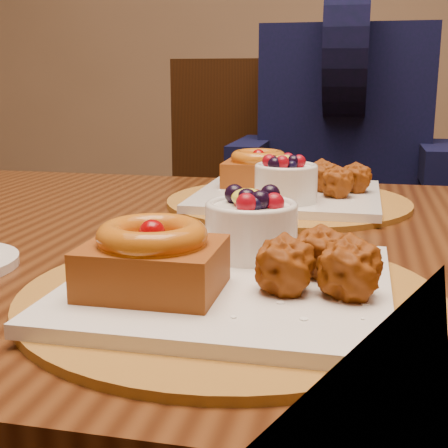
{
  "coord_description": "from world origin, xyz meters",
  "views": [
    {
      "loc": [
        0.15,
        -0.84,
        0.95
      ],
      "look_at": [
        0.03,
        -0.27,
        0.81
      ],
      "focal_mm": 50.0,
      "sensor_mm": 36.0,
      "label": 1
    }
  ],
  "objects_px": {
    "dining_table": "(266,298)",
    "chair_far": "(245,231)",
    "place_setting_near": "(228,270)",
    "place_setting_far": "(286,189)",
    "diner": "(346,104)"
  },
  "relations": [
    {
      "from": "chair_far",
      "to": "diner",
      "type": "distance_m",
      "value": 0.41
    },
    {
      "from": "place_setting_far",
      "to": "diner",
      "type": "relative_size",
      "value": 0.46
    },
    {
      "from": "dining_table",
      "to": "place_setting_far",
      "type": "distance_m",
      "value": 0.24
    },
    {
      "from": "place_setting_far",
      "to": "diner",
      "type": "xyz_separation_m",
      "value": [
        0.07,
        0.65,
        0.1
      ]
    },
    {
      "from": "place_setting_far",
      "to": "diner",
      "type": "distance_m",
      "value": 0.67
    },
    {
      "from": "place_setting_near",
      "to": "place_setting_far",
      "type": "height_order",
      "value": "place_setting_near"
    },
    {
      "from": "chair_far",
      "to": "place_setting_far",
      "type": "bearing_deg",
      "value": -71.86
    },
    {
      "from": "place_setting_far",
      "to": "diner",
      "type": "height_order",
      "value": "diner"
    },
    {
      "from": "dining_table",
      "to": "diner",
      "type": "bearing_deg",
      "value": 85.77
    },
    {
      "from": "dining_table",
      "to": "place_setting_near",
      "type": "distance_m",
      "value": 0.24
    },
    {
      "from": "dining_table",
      "to": "diner",
      "type": "relative_size",
      "value": 1.93
    },
    {
      "from": "dining_table",
      "to": "place_setting_far",
      "type": "height_order",
      "value": "place_setting_far"
    },
    {
      "from": "dining_table",
      "to": "place_setting_near",
      "type": "bearing_deg",
      "value": -90.81
    },
    {
      "from": "diner",
      "to": "place_setting_near",
      "type": "bearing_deg",
      "value": -84.46
    },
    {
      "from": "dining_table",
      "to": "chair_far",
      "type": "xyz_separation_m",
      "value": [
        -0.18,
        0.83,
        -0.12
      ]
    }
  ]
}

